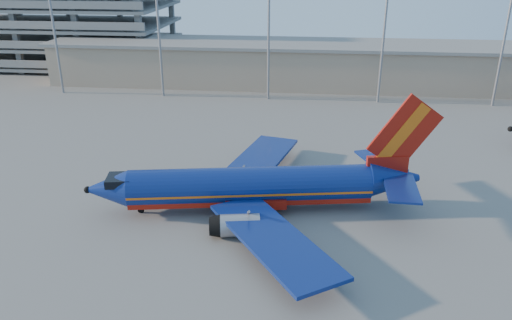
{
  "coord_description": "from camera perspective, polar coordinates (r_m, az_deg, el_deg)",
  "views": [
    {
      "loc": [
        2.96,
        -43.78,
        24.79
      ],
      "look_at": [
        -2.74,
        6.34,
        4.0
      ],
      "focal_mm": 35.0,
      "sensor_mm": 36.0,
      "label": 1
    }
  ],
  "objects": [
    {
      "name": "ground",
      "position": [
        50.4,
        2.3,
        -7.09
      ],
      "size": [
        220.0,
        220.0,
        0.0
      ],
      "primitive_type": "plane",
      "color": "slate",
      "rests_on": "ground"
    },
    {
      "name": "terminal_building",
      "position": [
        104.06,
        10.42,
        10.69
      ],
      "size": [
        122.0,
        16.0,
        8.5
      ],
      "color": "gray",
      "rests_on": "ground"
    },
    {
      "name": "parking_garage",
      "position": [
        135.18,
        -23.11,
        15.15
      ],
      "size": [
        62.0,
        32.0,
        21.4
      ],
      "color": "slate",
      "rests_on": "ground"
    },
    {
      "name": "light_mast_row",
      "position": [
        90.09,
        8.15,
        17.58
      ],
      "size": [
        101.6,
        1.6,
        28.65
      ],
      "color": "gray",
      "rests_on": "ground"
    },
    {
      "name": "aircraft_main",
      "position": [
        51.59,
        0.28,
        -3.05
      ],
      "size": [
        35.95,
        34.28,
        12.25
      ],
      "rotation": [
        0.0,
        0.0,
        0.18
      ],
      "color": "navy",
      "rests_on": "ground"
    }
  ]
}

